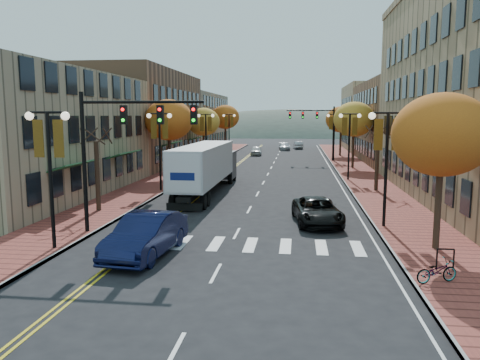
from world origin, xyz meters
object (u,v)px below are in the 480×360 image
(semi_truck, at_px, (207,165))
(navy_sedan, at_px, (146,235))
(bicycle, at_px, (437,271))
(black_suv, at_px, (317,211))

(semi_truck, bearing_deg, navy_sedan, -87.73)
(bicycle, bearing_deg, semi_truck, 11.08)
(semi_truck, xyz_separation_m, bicycle, (11.60, -18.19, -1.63))
(bicycle, bearing_deg, navy_sedan, 56.97)
(navy_sedan, height_order, bicycle, navy_sedan)
(semi_truck, height_order, bicycle, semi_truck)
(semi_truck, xyz_separation_m, black_suv, (7.88, -9.08, -1.49))
(navy_sedan, relative_size, black_suv, 1.06)
(navy_sedan, height_order, black_suv, navy_sedan)
(black_suv, bearing_deg, semi_truck, 123.86)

